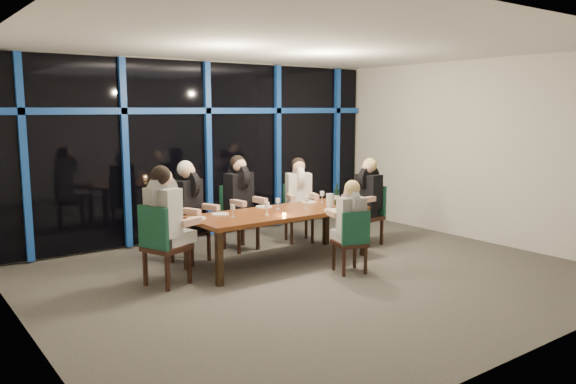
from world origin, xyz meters
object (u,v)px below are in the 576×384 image
chair_far_left (185,223)px  diner_end_left (165,208)px  wine_bottle (337,197)px  water_pitcher (330,200)px  dining_table (280,216)px  chair_end_right (370,211)px  chair_near_mid (352,239)px  diner_far_left (189,197)px  chair_far_right (298,209)px  diner_end_right (367,189)px  diner_near_mid (350,212)px  chair_far_mid (237,213)px  diner_far_right (299,187)px  diner_far_mid (240,189)px  chair_end_left (161,241)px

chair_far_left → diner_end_left: diner_end_left is taller
wine_bottle → water_pitcher: size_ratio=1.63×
dining_table → chair_far_left: (-1.05, 0.87, -0.12)m
chair_end_right → chair_near_mid: size_ratio=1.11×
diner_far_left → wine_bottle: (2.01, -0.89, -0.08)m
chair_far_right → chair_near_mid: 2.05m
chair_far_left → diner_end_right: bearing=-38.1°
wine_bottle → diner_end_left: bearing=178.1°
wine_bottle → chair_end_right: bearing=9.8°
chair_far_right → wine_bottle: wine_bottle is taller
diner_far_left → diner_near_mid: (1.49, -1.76, -0.13)m
chair_far_mid → chair_end_right: (1.92, -1.01, -0.03)m
diner_end_right → wine_bottle: size_ratio=2.82×
diner_end_right → diner_near_mid: bearing=-56.7°
chair_end_right → diner_end_right: 0.39m
chair_far_right → diner_end_right: (0.73, -0.89, 0.38)m
diner_far_left → water_pitcher: bearing=-49.9°
chair_far_mid → chair_near_mid: size_ratio=1.17×
chair_far_right → wine_bottle: 1.08m
chair_near_mid → wine_bottle: size_ratio=2.59×
chair_near_mid → diner_end_right: size_ratio=0.92×
diner_end_right → water_pitcher: (-0.98, -0.22, -0.06)m
diner_far_right → diner_far_mid: bearing=-164.8°
chair_end_left → diner_far_left: 1.22m
dining_table → chair_far_right: size_ratio=2.72×
diner_far_mid → water_pitcher: diner_far_mid is taller
chair_far_left → diner_end_left: (-0.69, -0.88, 0.43)m
water_pitcher → dining_table: bearing=-171.9°
chair_far_mid → diner_far_left: size_ratio=1.04×
chair_far_mid → diner_near_mid: 2.11m
chair_far_mid → wine_bottle: (1.06, -1.15, 0.31)m
chair_far_mid → diner_far_mid: bearing=-90.0°
chair_far_right → diner_far_right: (-0.03, -0.08, 0.38)m
diner_end_right → water_pitcher: diner_end_right is taller
diner_far_left → diner_far_right: (2.02, 0.06, -0.04)m
diner_far_mid → diner_end_right: (1.82, -0.93, -0.05)m
chair_far_left → chair_near_mid: 2.43m
dining_table → chair_far_mid: bearing=93.7°
chair_near_mid → diner_end_left: 2.47m
diner_far_mid → diner_end_right: diner_far_mid is taller
diner_far_mid → diner_end_left: 1.95m
chair_near_mid → diner_end_right: bearing=-124.4°
diner_end_left → diner_far_left: bearing=-62.2°
chair_far_mid → chair_end_right: 2.16m
chair_end_right → diner_far_left: 2.99m
chair_near_mid → chair_far_left: bearing=-35.5°
dining_table → diner_far_left: bearing=142.0°
chair_far_mid → diner_far_right: diner_far_right is taller
diner_far_right → water_pitcher: diner_far_right is taller
water_pitcher → chair_near_mid: bearing=-90.7°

